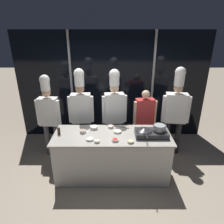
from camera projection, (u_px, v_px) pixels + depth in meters
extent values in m
plane|color=gray|center=(112.00, 174.00, 4.03)|extent=(24.00, 24.00, 0.00)
cube|color=black|center=(112.00, 87.00, 5.06)|extent=(4.76, 0.04, 2.70)
cube|color=gray|center=(72.00, 87.00, 5.01)|extent=(0.05, 0.05, 2.70)
cube|color=gray|center=(152.00, 87.00, 5.01)|extent=(0.05, 0.05, 2.70)
cube|color=beige|center=(112.00, 156.00, 3.87)|extent=(2.11, 0.78, 0.87)
cube|color=#A39E93|center=(112.00, 135.00, 3.69)|extent=(2.17, 0.82, 0.03)
cube|color=#28282B|center=(151.00, 133.00, 3.63)|extent=(0.59, 0.32, 0.10)
cylinder|color=black|center=(144.00, 131.00, 3.61)|extent=(0.24, 0.24, 0.01)
cylinder|color=black|center=(145.00, 138.00, 3.47)|extent=(0.03, 0.01, 0.03)
cylinder|color=black|center=(159.00, 131.00, 3.61)|extent=(0.24, 0.24, 0.01)
cylinder|color=black|center=(161.00, 138.00, 3.47)|extent=(0.03, 0.01, 0.03)
cylinder|color=#232326|center=(144.00, 130.00, 3.60)|extent=(0.27, 0.27, 0.01)
cone|color=#232326|center=(144.00, 129.00, 3.60)|extent=(0.29, 0.29, 0.05)
cylinder|color=black|center=(146.00, 135.00, 3.37)|extent=(0.02, 0.22, 0.02)
cylinder|color=#93969B|center=(159.00, 128.00, 3.58)|extent=(0.20, 0.20, 0.11)
torus|color=#93969B|center=(160.00, 125.00, 3.56)|extent=(0.20, 0.20, 0.01)
torus|color=#93969B|center=(153.00, 126.00, 3.57)|extent=(0.01, 0.05, 0.05)
torus|color=#93969B|center=(166.00, 126.00, 3.57)|extent=(0.01, 0.05, 0.05)
cylinder|color=#332319|center=(59.00, 131.00, 3.68)|extent=(0.05, 0.05, 0.14)
cone|color=white|center=(58.00, 127.00, 3.65)|extent=(0.05, 0.05, 0.04)
cylinder|color=silver|center=(97.00, 141.00, 3.44)|extent=(0.10, 0.10, 0.04)
torus|color=silver|center=(97.00, 140.00, 3.43)|extent=(0.11, 0.11, 0.01)
cylinder|color=beige|center=(97.00, 141.00, 3.43)|extent=(0.08, 0.08, 0.02)
cylinder|color=silver|center=(83.00, 132.00, 3.75)|extent=(0.11, 0.11, 0.05)
torus|color=silver|center=(83.00, 130.00, 3.74)|extent=(0.12, 0.12, 0.01)
cylinder|color=#9E896B|center=(83.00, 131.00, 3.74)|extent=(0.09, 0.09, 0.03)
cylinder|color=silver|center=(115.00, 140.00, 3.48)|extent=(0.12, 0.12, 0.03)
torus|color=silver|center=(115.00, 139.00, 3.47)|extent=(0.12, 0.12, 0.01)
cylinder|color=red|center=(115.00, 140.00, 3.47)|extent=(0.10, 0.10, 0.02)
cylinder|color=silver|center=(90.00, 139.00, 3.51)|extent=(0.13, 0.13, 0.03)
torus|color=silver|center=(90.00, 138.00, 3.50)|extent=(0.14, 0.14, 0.01)
cylinder|color=white|center=(90.00, 139.00, 3.50)|extent=(0.11, 0.11, 0.02)
cylinder|color=silver|center=(118.00, 132.00, 3.77)|extent=(0.14, 0.14, 0.03)
torus|color=silver|center=(118.00, 131.00, 3.76)|extent=(0.15, 0.15, 0.01)
cylinder|color=silver|center=(118.00, 131.00, 3.76)|extent=(0.12, 0.12, 0.02)
cylinder|color=silver|center=(131.00, 142.00, 3.42)|extent=(0.10, 0.10, 0.04)
torus|color=silver|center=(131.00, 141.00, 3.41)|extent=(0.11, 0.11, 0.01)
cylinder|color=#E0C689|center=(131.00, 141.00, 3.42)|extent=(0.09, 0.09, 0.02)
cylinder|color=silver|center=(94.00, 128.00, 3.90)|extent=(0.15, 0.15, 0.05)
torus|color=silver|center=(94.00, 126.00, 3.88)|extent=(0.15, 0.15, 0.01)
cylinder|color=silver|center=(94.00, 127.00, 3.89)|extent=(0.12, 0.12, 0.03)
cylinder|color=silver|center=(111.00, 127.00, 3.94)|extent=(0.11, 0.11, 0.04)
torus|color=silver|center=(111.00, 126.00, 3.93)|extent=(0.11, 0.11, 0.01)
cylinder|color=#EAA893|center=(111.00, 126.00, 3.94)|extent=(0.09, 0.09, 0.02)
cube|color=olive|center=(122.00, 127.00, 3.96)|extent=(0.14, 0.05, 0.01)
ellipsoid|color=olive|center=(128.00, 128.00, 3.93)|extent=(0.08, 0.06, 0.02)
cylinder|color=#4C4C51|center=(57.00, 140.00, 4.54)|extent=(0.10, 0.10, 0.76)
cylinder|color=#4C4C51|center=(48.00, 139.00, 4.55)|extent=(0.10, 0.10, 0.76)
cube|color=white|center=(49.00, 112.00, 4.28)|extent=(0.41, 0.23, 0.61)
cylinder|color=white|center=(59.00, 113.00, 4.24)|extent=(0.08, 0.08, 0.57)
cylinder|color=white|center=(38.00, 113.00, 4.27)|extent=(0.08, 0.08, 0.57)
sphere|color=tan|center=(46.00, 93.00, 4.12)|extent=(0.18, 0.18, 0.18)
cylinder|color=white|center=(45.00, 85.00, 4.06)|extent=(0.19, 0.19, 0.22)
sphere|color=white|center=(44.00, 80.00, 4.01)|extent=(0.21, 0.21, 0.21)
cylinder|color=#4C4C51|center=(88.00, 137.00, 4.62)|extent=(0.11, 0.11, 0.79)
cylinder|color=#4C4C51|center=(78.00, 137.00, 4.61)|extent=(0.11, 0.11, 0.79)
cube|color=white|center=(81.00, 108.00, 4.34)|extent=(0.43, 0.24, 0.64)
cylinder|color=white|center=(92.00, 109.00, 4.32)|extent=(0.08, 0.08, 0.59)
cylinder|color=white|center=(70.00, 110.00, 4.30)|extent=(0.08, 0.08, 0.59)
sphere|color=#A87A5B|center=(80.00, 89.00, 4.17)|extent=(0.19, 0.19, 0.19)
cylinder|color=white|center=(79.00, 80.00, 4.10)|extent=(0.20, 0.20, 0.26)
sphere|color=white|center=(79.00, 74.00, 4.05)|extent=(0.21, 0.21, 0.21)
cylinder|color=#2D3856|center=(119.00, 137.00, 4.58)|extent=(0.11, 0.11, 0.81)
cylinder|color=#2D3856|center=(109.00, 138.00, 4.55)|extent=(0.11, 0.11, 0.81)
cube|color=white|center=(114.00, 108.00, 4.28)|extent=(0.43, 0.27, 0.65)
cylinder|color=white|center=(125.00, 109.00, 4.29)|extent=(0.08, 0.08, 0.60)
cylinder|color=white|center=(104.00, 110.00, 4.23)|extent=(0.08, 0.08, 0.60)
sphere|color=beige|center=(114.00, 88.00, 4.11)|extent=(0.19, 0.19, 0.19)
cylinder|color=white|center=(114.00, 80.00, 4.05)|extent=(0.20, 0.20, 0.23)
sphere|color=white|center=(114.00, 74.00, 4.00)|extent=(0.22, 0.22, 0.22)
cylinder|color=#4C4C51|center=(147.00, 138.00, 4.64)|extent=(0.10, 0.10, 0.73)
cylinder|color=#4C4C51|center=(138.00, 138.00, 4.61)|extent=(0.10, 0.10, 0.73)
cube|color=#B72D2D|center=(145.00, 112.00, 4.38)|extent=(0.42, 0.26, 0.59)
cylinder|color=beige|center=(155.00, 112.00, 4.38)|extent=(0.08, 0.08, 0.54)
cylinder|color=beige|center=(135.00, 114.00, 4.32)|extent=(0.08, 0.08, 0.54)
sphere|color=beige|center=(146.00, 94.00, 4.22)|extent=(0.17, 0.17, 0.17)
cylinder|color=#232326|center=(177.00, 138.00, 4.58)|extent=(0.12, 0.12, 0.80)
cylinder|color=#232326|center=(166.00, 137.00, 4.61)|extent=(0.12, 0.12, 0.80)
cube|color=white|center=(176.00, 108.00, 4.32)|extent=(0.48, 0.29, 0.65)
cylinder|color=white|center=(188.00, 110.00, 4.26)|extent=(0.09, 0.09, 0.60)
cylinder|color=white|center=(164.00, 109.00, 4.32)|extent=(0.09, 0.09, 0.60)
sphere|color=tan|center=(178.00, 88.00, 4.15)|extent=(0.19, 0.19, 0.19)
cylinder|color=white|center=(180.00, 79.00, 4.07)|extent=(0.20, 0.20, 0.28)
sphere|color=white|center=(181.00, 72.00, 4.02)|extent=(0.22, 0.22, 0.22)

